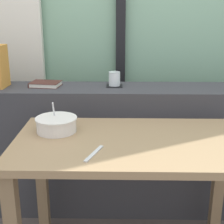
# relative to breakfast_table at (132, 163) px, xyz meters

# --- Properties ---
(curtain_left_panel) EXTENTS (0.56, 0.06, 2.50)m
(curtain_left_panel) POSITION_rel_breakfast_table_xyz_m (-0.91, 1.02, 0.64)
(curtain_left_panel) COLOR silver
(curtain_left_panel) RESTS_ON ground
(window_divider_post) EXTENTS (0.07, 0.05, 2.60)m
(window_divider_post) POSITION_rel_breakfast_table_xyz_m (-0.05, 1.05, 0.69)
(window_divider_post) COLOR black
(window_divider_post) RESTS_ON ground
(dark_console_ledge) EXTENTS (2.80, 0.33, 0.85)m
(dark_console_ledge) POSITION_rel_breakfast_table_xyz_m (-0.06, 0.57, -0.18)
(dark_console_ledge) COLOR #38383D
(dark_console_ledge) RESTS_ON ground
(breakfast_table) EXTENTS (1.13, 0.64, 0.73)m
(breakfast_table) POSITION_rel_breakfast_table_xyz_m (0.00, 0.00, 0.00)
(breakfast_table) COLOR #826849
(breakfast_table) RESTS_ON ground
(coaster_square) EXTENTS (0.10, 0.10, 0.00)m
(coaster_square) POSITION_rel_breakfast_table_xyz_m (-0.09, 0.60, 0.24)
(coaster_square) COLOR black
(coaster_square) RESTS_ON dark_console_ledge
(juice_glass) EXTENTS (0.07, 0.07, 0.09)m
(juice_glass) POSITION_rel_breakfast_table_xyz_m (-0.09, 0.60, 0.28)
(juice_glass) COLOR white
(juice_glass) RESTS_ON coaster_square
(closed_book) EXTENTS (0.20, 0.16, 0.03)m
(closed_book) POSITION_rel_breakfast_table_xyz_m (-0.53, 0.59, 0.25)
(closed_book) COLOR #47231E
(closed_book) RESTS_ON dark_console_ledge
(soup_bowl) EXTENTS (0.21, 0.21, 0.16)m
(soup_bowl) POSITION_rel_breakfast_table_xyz_m (-0.38, 0.10, 0.16)
(soup_bowl) COLOR silver
(soup_bowl) RESTS_ON breakfast_table
(fork_utensil) EXTENTS (0.07, 0.16, 0.01)m
(fork_utensil) POSITION_rel_breakfast_table_xyz_m (-0.17, -0.16, 0.12)
(fork_utensil) COLOR silver
(fork_utensil) RESTS_ON breakfast_table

